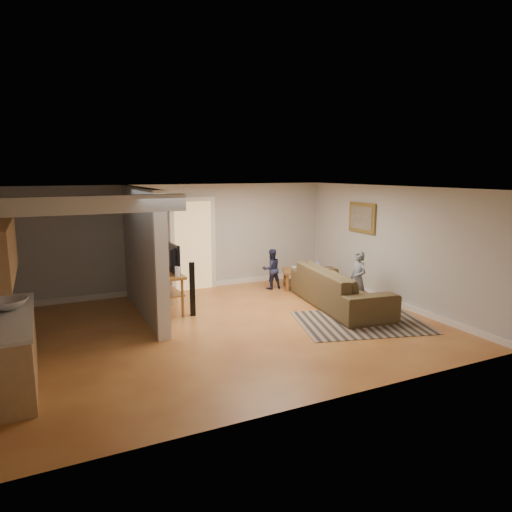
% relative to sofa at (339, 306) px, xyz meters
% --- Properties ---
extents(ground, '(7.50, 7.50, 0.00)m').
position_rel_sofa_xyz_m(ground, '(-2.60, -0.24, 0.00)').
color(ground, brown).
rests_on(ground, ground).
extents(room_shell, '(7.54, 6.02, 2.52)m').
position_rel_sofa_xyz_m(room_shell, '(-3.67, 0.19, 1.46)').
color(room_shell, '#AAA7A3').
rests_on(room_shell, ground).
extents(area_rug, '(2.70, 2.27, 0.01)m').
position_rel_sofa_xyz_m(area_rug, '(-0.24, -1.05, 0.01)').
color(area_rug, black).
rests_on(area_rug, ground).
extents(sofa, '(1.45, 2.89, 0.81)m').
position_rel_sofa_xyz_m(sofa, '(0.00, 0.00, 0.00)').
color(sofa, '#483924').
rests_on(sofa, ground).
extents(coffee_table, '(1.36, 1.10, 0.70)m').
position_rel_sofa_xyz_m(coffee_table, '(0.22, 1.58, 0.36)').
color(coffee_table, brown).
rests_on(coffee_table, ground).
extents(tv_console, '(0.55, 1.30, 1.10)m').
position_rel_sofa_xyz_m(tv_console, '(-3.34, 1.27, 0.73)').
color(tv_console, brown).
rests_on(tv_console, ground).
extents(speaker_left, '(0.13, 0.13, 1.07)m').
position_rel_sofa_xyz_m(speaker_left, '(-2.96, 0.74, 0.53)').
color(speaker_left, black).
rests_on(speaker_left, ground).
extents(speaker_right, '(0.10, 0.10, 0.93)m').
position_rel_sofa_xyz_m(speaker_right, '(-3.60, 2.46, 0.46)').
color(speaker_right, black).
rests_on(speaker_right, ground).
extents(toy_basket, '(0.40, 0.40, 0.36)m').
position_rel_sofa_xyz_m(toy_basket, '(-3.20, 1.72, 0.15)').
color(toy_basket, olive).
rests_on(toy_basket, ground).
extents(child, '(0.29, 0.43, 1.15)m').
position_rel_sofa_xyz_m(child, '(0.40, -0.09, 0.00)').
color(child, slate).
rests_on(child, ground).
extents(toddler, '(0.48, 0.37, 0.97)m').
position_rel_sofa_xyz_m(toddler, '(-0.60, 1.93, 0.00)').
color(toddler, '#202443').
rests_on(toddler, ground).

